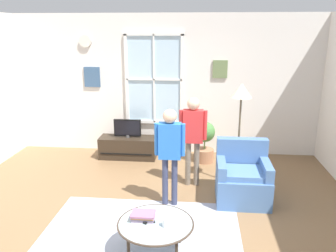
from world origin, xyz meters
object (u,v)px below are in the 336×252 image
(television, at_px, (127,128))
(armchair, at_px, (242,179))
(cup, at_px, (166,223))
(floor_lamp, at_px, (241,101))
(remote_near_books, at_px, (148,221))
(tv_stand, at_px, (128,147))
(remote_near_cup, at_px, (151,219))
(book_stack, at_px, (143,216))
(person_blue_shirt, at_px, (170,146))
(potted_plant_by_window, at_px, (205,140))
(coffee_table, at_px, (156,225))
(person_red_shirt, at_px, (193,131))

(television, height_order, armchair, armchair)
(armchair, relative_size, cup, 9.40)
(floor_lamp, bearing_deg, remote_near_books, -121.14)
(tv_stand, height_order, remote_near_cup, remote_near_cup)
(book_stack, bearing_deg, television, 105.13)
(book_stack, distance_m, person_blue_shirt, 1.22)
(armchair, xyz_separation_m, remote_near_books, (-1.19, -1.41, 0.09))
(television, distance_m, person_blue_shirt, 2.07)
(cup, relative_size, floor_lamp, 0.06)
(cup, height_order, potted_plant_by_window, potted_plant_by_window)
(television, relative_size, remote_near_cup, 3.76)
(remote_near_books, height_order, floor_lamp, floor_lamp)
(remote_near_cup, bearing_deg, potted_plant_by_window, 78.00)
(television, xyz_separation_m, cup, (1.06, -3.04, -0.16))
(coffee_table, bearing_deg, television, 107.46)
(cup, bearing_deg, book_stack, 157.40)
(remote_near_books, bearing_deg, potted_plant_by_window, 77.49)
(person_red_shirt, xyz_separation_m, floor_lamp, (0.72, 0.08, 0.48))
(cup, bearing_deg, armchair, 56.80)
(book_stack, height_order, remote_near_cup, book_stack)
(tv_stand, xyz_separation_m, floor_lamp, (2.01, -1.03, 1.18))
(armchair, relative_size, remote_near_cup, 6.21)
(tv_stand, distance_m, remote_near_books, 3.08)
(remote_near_books, xyz_separation_m, remote_near_cup, (0.03, 0.03, 0.00))
(book_stack, bearing_deg, floor_lamp, 57.19)
(person_red_shirt, bearing_deg, armchair, -29.66)
(coffee_table, height_order, remote_near_cup, remote_near_cup)
(cup, distance_m, person_blue_shirt, 1.31)
(tv_stand, relative_size, remote_near_books, 7.87)
(person_red_shirt, xyz_separation_m, potted_plant_by_window, (0.20, 1.05, -0.48))
(television, xyz_separation_m, remote_near_cup, (0.88, -2.93, -0.20))
(coffee_table, bearing_deg, remote_near_books, 165.72)
(remote_near_books, relative_size, potted_plant_by_window, 0.18)
(book_stack, xyz_separation_m, floor_lamp, (1.22, 1.90, 0.94))
(person_blue_shirt, relative_size, potted_plant_by_window, 1.80)
(coffee_table, height_order, person_red_shirt, person_red_shirt)
(cup, bearing_deg, remote_near_books, 158.19)
(floor_lamp, bearing_deg, person_blue_shirt, -143.07)
(person_red_shirt, bearing_deg, remote_near_cup, -102.57)
(book_stack, xyz_separation_m, cup, (0.27, -0.11, -0.00))
(person_red_shirt, distance_m, potted_plant_by_window, 1.18)
(remote_near_cup, bearing_deg, remote_near_books, -140.01)
(person_blue_shirt, bearing_deg, potted_plant_by_window, 73.79)
(tv_stand, height_order, armchair, armchair)
(armchair, relative_size, remote_near_books, 6.21)
(armchair, height_order, floor_lamp, floor_lamp)
(television, distance_m, floor_lamp, 2.39)
(person_red_shirt, distance_m, floor_lamp, 0.87)
(coffee_table, bearing_deg, remote_near_cup, 136.42)
(coffee_table, xyz_separation_m, potted_plant_by_window, (0.56, 2.91, 0.04))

